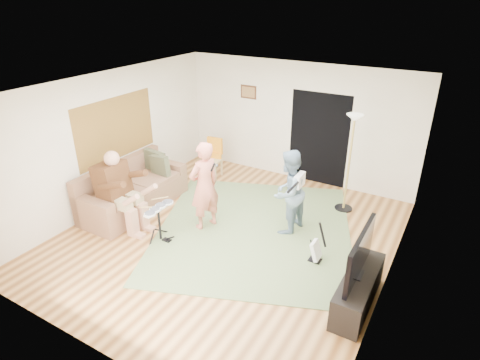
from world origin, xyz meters
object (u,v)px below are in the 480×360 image
at_px(guitarist, 288,192).
at_px(torchiere_lamp, 351,146).
at_px(guitar_spare, 316,250).
at_px(drum_kit, 160,225).
at_px(dining_chair, 213,163).
at_px(tv_cabinet, 358,290).
at_px(sofa, 131,193).
at_px(television, 360,254).
at_px(singer, 204,186).

distance_m(guitarist, torchiere_lamp, 1.59).
distance_m(guitarist, guitar_spare, 1.19).
xyz_separation_m(drum_kit, guitarist, (1.83, 1.42, 0.49)).
bearing_deg(dining_chair, tv_cabinet, -39.00).
bearing_deg(torchiere_lamp, sofa, -151.40).
xyz_separation_m(sofa, torchiere_lamp, (3.82, 2.08, 1.06)).
relative_size(guitarist, dining_chair, 1.69).
distance_m(dining_chair, television, 4.92).
bearing_deg(dining_chair, drum_kit, -82.95).
height_order(dining_chair, television, television).
bearing_deg(guitar_spare, dining_chair, 149.51).
bearing_deg(torchiere_lamp, tv_cabinet, -69.41).
bearing_deg(singer, guitar_spare, 109.92).
distance_m(drum_kit, guitar_spare, 2.76).
bearing_deg(television, guitar_spare, 140.86).
relative_size(sofa, guitarist, 1.46).
height_order(dining_chair, tv_cabinet, dining_chair).
xyz_separation_m(drum_kit, torchiere_lamp, (2.52, 2.73, 1.07)).
bearing_deg(television, drum_kit, -178.00).
bearing_deg(torchiere_lamp, television, -70.38).
distance_m(dining_chair, tv_cabinet, 4.93).
bearing_deg(guitar_spare, singer, -179.85).
height_order(drum_kit, guitar_spare, guitar_spare).
distance_m(singer, guitar_spare, 2.28).
xyz_separation_m(sofa, tv_cabinet, (4.80, -0.53, -0.06)).
bearing_deg(drum_kit, guitar_spare, 16.40).
relative_size(sofa, drum_kit, 3.36).
bearing_deg(television, singer, 167.72).
height_order(guitarist, torchiere_lamp, torchiere_lamp).
relative_size(guitarist, television, 1.31).
bearing_deg(torchiere_lamp, singer, -136.45).
bearing_deg(drum_kit, sofa, 153.48).
distance_m(drum_kit, dining_chair, 2.82).
relative_size(sofa, singer, 1.36).
bearing_deg(guitarist, drum_kit, -43.19).
relative_size(tv_cabinet, television, 1.16).
xyz_separation_m(dining_chair, television, (4.13, -2.62, 0.52)).
bearing_deg(drum_kit, guitarist, 37.87).
bearing_deg(sofa, television, -6.36).
bearing_deg(drum_kit, tv_cabinet, 1.97).
xyz_separation_m(torchiere_lamp, television, (0.93, -2.61, -0.52)).
xyz_separation_m(tv_cabinet, television, (-0.05, 0.00, 0.60)).
height_order(guitar_spare, dining_chair, dining_chair).
xyz_separation_m(guitarist, torchiere_lamp, (0.69, 1.31, 0.58)).
bearing_deg(guitar_spare, sofa, -178.15).
xyz_separation_m(sofa, guitarist, (3.13, 0.77, 0.48)).
bearing_deg(sofa, dining_chair, 73.47).
bearing_deg(television, sofa, 173.64).
height_order(torchiere_lamp, television, torchiere_lamp).
xyz_separation_m(drum_kit, television, (3.45, 0.12, 0.55)).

